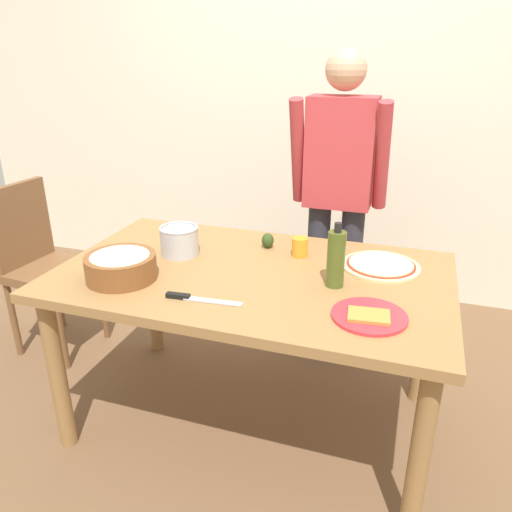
{
  "coord_description": "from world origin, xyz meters",
  "views": [
    {
      "loc": [
        0.6,
        -1.76,
        1.6
      ],
      "look_at": [
        0.0,
        0.05,
        0.81
      ],
      "focal_mm": 34.83,
      "sensor_mm": 36.0,
      "label": 1
    }
  ],
  "objects_px": {
    "dining_table": "(252,291)",
    "olive_oil_bottle": "(336,259)",
    "steel_pot": "(179,240)",
    "pizza_raw_on_board": "(381,265)",
    "chair_wooden_left": "(41,259)",
    "chef_knife": "(194,298)",
    "plate_with_slice": "(369,316)",
    "person_cook": "(338,189)",
    "cup_orange": "(300,247)",
    "popcorn_bowl": "(121,264)",
    "avocado": "(268,240)"
  },
  "relations": [
    {
      "from": "olive_oil_bottle",
      "to": "popcorn_bowl",
      "type": "bearing_deg",
      "value": -165.83
    },
    {
      "from": "pizza_raw_on_board",
      "to": "cup_orange",
      "type": "bearing_deg",
      "value": 177.51
    },
    {
      "from": "cup_orange",
      "to": "avocado",
      "type": "height_order",
      "value": "cup_orange"
    },
    {
      "from": "popcorn_bowl",
      "to": "chair_wooden_left",
      "type": "bearing_deg",
      "value": 150.42
    },
    {
      "from": "avocado",
      "to": "cup_orange",
      "type": "bearing_deg",
      "value": -17.53
    },
    {
      "from": "chair_wooden_left",
      "to": "plate_with_slice",
      "type": "xyz_separation_m",
      "value": [
        1.82,
        -0.49,
        0.23
      ]
    },
    {
      "from": "olive_oil_bottle",
      "to": "steel_pot",
      "type": "bearing_deg",
      "value": 171.99
    },
    {
      "from": "pizza_raw_on_board",
      "to": "steel_pot",
      "type": "height_order",
      "value": "steel_pot"
    },
    {
      "from": "chef_knife",
      "to": "pizza_raw_on_board",
      "type": "bearing_deg",
      "value": 39.84
    },
    {
      "from": "cup_orange",
      "to": "avocado",
      "type": "xyz_separation_m",
      "value": [
        -0.16,
        0.05,
        -0.01
      ]
    },
    {
      "from": "dining_table",
      "to": "olive_oil_bottle",
      "type": "xyz_separation_m",
      "value": [
        0.34,
        -0.02,
        0.2
      ]
    },
    {
      "from": "pizza_raw_on_board",
      "to": "avocado",
      "type": "distance_m",
      "value": 0.52
    },
    {
      "from": "dining_table",
      "to": "person_cook",
      "type": "bearing_deg",
      "value": 74.11
    },
    {
      "from": "chair_wooden_left",
      "to": "chef_knife",
      "type": "bearing_deg",
      "value": -24.96
    },
    {
      "from": "popcorn_bowl",
      "to": "chef_knife",
      "type": "bearing_deg",
      "value": -12.38
    },
    {
      "from": "dining_table",
      "to": "cup_orange",
      "type": "distance_m",
      "value": 0.3
    },
    {
      "from": "pizza_raw_on_board",
      "to": "avocado",
      "type": "xyz_separation_m",
      "value": [
        -0.52,
        0.07,
        0.03
      ]
    },
    {
      "from": "pizza_raw_on_board",
      "to": "steel_pot",
      "type": "distance_m",
      "value": 0.88
    },
    {
      "from": "olive_oil_bottle",
      "to": "cup_orange",
      "type": "xyz_separation_m",
      "value": [
        -0.2,
        0.25,
        -0.07
      ]
    },
    {
      "from": "pizza_raw_on_board",
      "to": "chair_wooden_left",
      "type": "bearing_deg",
      "value": 178.63
    },
    {
      "from": "chair_wooden_left",
      "to": "dining_table",
      "type": "bearing_deg",
      "value": -10.89
    },
    {
      "from": "pizza_raw_on_board",
      "to": "plate_with_slice",
      "type": "height_order",
      "value": "plate_with_slice"
    },
    {
      "from": "person_cook",
      "to": "pizza_raw_on_board",
      "type": "relative_size",
      "value": 4.99
    },
    {
      "from": "dining_table",
      "to": "chair_wooden_left",
      "type": "relative_size",
      "value": 1.68
    },
    {
      "from": "person_cook",
      "to": "popcorn_bowl",
      "type": "distance_m",
      "value": 1.21
    },
    {
      "from": "steel_pot",
      "to": "avocado",
      "type": "bearing_deg",
      "value": 29.86
    },
    {
      "from": "person_cook",
      "to": "cup_orange",
      "type": "height_order",
      "value": "person_cook"
    },
    {
      "from": "popcorn_bowl",
      "to": "avocado",
      "type": "bearing_deg",
      "value": 48.19
    },
    {
      "from": "dining_table",
      "to": "chair_wooden_left",
      "type": "height_order",
      "value": "chair_wooden_left"
    },
    {
      "from": "cup_orange",
      "to": "chef_knife",
      "type": "bearing_deg",
      "value": -116.49
    },
    {
      "from": "plate_with_slice",
      "to": "steel_pot",
      "type": "height_order",
      "value": "steel_pot"
    },
    {
      "from": "pizza_raw_on_board",
      "to": "popcorn_bowl",
      "type": "relative_size",
      "value": 1.16
    },
    {
      "from": "pizza_raw_on_board",
      "to": "steel_pot",
      "type": "relative_size",
      "value": 1.87
    },
    {
      "from": "chair_wooden_left",
      "to": "pizza_raw_on_board",
      "type": "relative_size",
      "value": 2.93
    },
    {
      "from": "person_cook",
      "to": "chef_knife",
      "type": "xyz_separation_m",
      "value": [
        -0.33,
        -1.06,
        -0.17
      ]
    },
    {
      "from": "plate_with_slice",
      "to": "chef_knife",
      "type": "xyz_separation_m",
      "value": [
        -0.62,
        -0.07,
        -0.0
      ]
    },
    {
      "from": "popcorn_bowl",
      "to": "avocado",
      "type": "xyz_separation_m",
      "value": [
        0.45,
        0.51,
        -0.03
      ]
    },
    {
      "from": "plate_with_slice",
      "to": "cup_orange",
      "type": "relative_size",
      "value": 3.06
    },
    {
      "from": "pizza_raw_on_board",
      "to": "avocado",
      "type": "height_order",
      "value": "avocado"
    },
    {
      "from": "plate_with_slice",
      "to": "cup_orange",
      "type": "xyz_separation_m",
      "value": [
        -0.36,
        0.46,
        0.03
      ]
    },
    {
      "from": "plate_with_slice",
      "to": "avocado",
      "type": "height_order",
      "value": "avocado"
    },
    {
      "from": "person_cook",
      "to": "pizza_raw_on_board",
      "type": "height_order",
      "value": "person_cook"
    },
    {
      "from": "plate_with_slice",
      "to": "steel_pot",
      "type": "xyz_separation_m",
      "value": [
        -0.87,
        0.32,
        0.06
      ]
    },
    {
      "from": "chair_wooden_left",
      "to": "chef_knife",
      "type": "relative_size",
      "value": 3.26
    },
    {
      "from": "dining_table",
      "to": "plate_with_slice",
      "type": "height_order",
      "value": "plate_with_slice"
    },
    {
      "from": "dining_table",
      "to": "pizza_raw_on_board",
      "type": "xyz_separation_m",
      "value": [
        0.5,
        0.21,
        0.1
      ]
    },
    {
      "from": "dining_table",
      "to": "chef_knife",
      "type": "xyz_separation_m",
      "value": [
        -0.12,
        -0.31,
        0.1
      ]
    },
    {
      "from": "dining_table",
      "to": "olive_oil_bottle",
      "type": "distance_m",
      "value": 0.4
    },
    {
      "from": "steel_pot",
      "to": "avocado",
      "type": "relative_size",
      "value": 2.48
    },
    {
      "from": "person_cook",
      "to": "cup_orange",
      "type": "relative_size",
      "value": 19.06
    }
  ]
}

